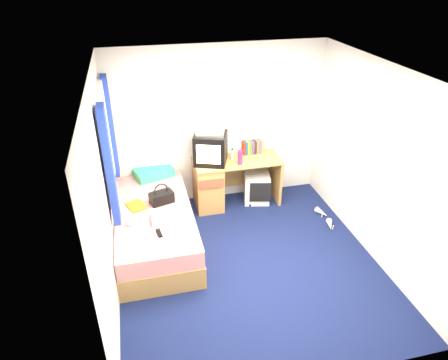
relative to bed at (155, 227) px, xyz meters
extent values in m
plane|color=#0C1438|center=(1.10, -0.67, -0.27)|extent=(3.40, 3.40, 0.00)
plane|color=white|center=(1.10, -0.67, 2.13)|extent=(3.40, 3.40, 0.00)
plane|color=silver|center=(1.10, 1.03, 0.93)|extent=(3.20, 0.00, 3.20)
plane|color=silver|center=(1.10, -2.37, 0.93)|extent=(3.20, 0.00, 3.20)
plane|color=silver|center=(-0.50, -0.67, 0.93)|extent=(0.00, 3.40, 3.40)
plane|color=silver|center=(2.70, -0.67, 0.93)|extent=(0.00, 3.40, 3.40)
cube|color=#B4884B|center=(0.00, 0.00, -0.12)|extent=(1.00, 2.00, 0.30)
cube|color=brown|center=(0.50, -0.40, -0.11)|extent=(0.02, 0.70, 0.18)
cube|color=white|center=(0.00, 0.00, 0.15)|extent=(0.98, 1.98, 0.24)
cube|color=#1B8BB5|center=(0.09, 0.91, 0.33)|extent=(0.62, 0.49, 0.12)
cube|color=#B4884B|center=(1.32, 0.75, 0.47)|extent=(1.30, 0.55, 0.03)
cube|color=#B4884B|center=(0.87, 0.75, 0.09)|extent=(0.40, 0.52, 0.72)
cube|color=#B4884B|center=(1.95, 0.75, 0.09)|extent=(0.04, 0.52, 0.72)
cube|color=#B4884B|center=(1.57, 1.00, 0.18)|extent=(0.78, 0.03, 0.55)
cube|color=silver|center=(1.64, 0.74, -0.03)|extent=(0.45, 0.45, 0.48)
cube|color=black|center=(0.93, 0.77, 0.71)|extent=(0.57, 0.55, 0.45)
cube|color=#FBDA9E|center=(0.85, 0.57, 0.71)|extent=(0.32, 0.14, 0.28)
cube|color=silver|center=(0.93, 0.77, 0.97)|extent=(0.46, 0.39, 0.08)
cube|color=maroon|center=(1.47, 0.93, 0.58)|extent=(0.03, 0.13, 0.20)
cube|color=navy|center=(1.51, 0.93, 0.58)|extent=(0.03, 0.13, 0.20)
cube|color=gold|center=(1.54, 0.93, 0.58)|extent=(0.03, 0.13, 0.20)
cube|color=#337F33|center=(1.58, 0.93, 0.58)|extent=(0.03, 0.13, 0.20)
cube|color=#7F337F|center=(1.61, 0.93, 0.58)|extent=(0.03, 0.13, 0.20)
cube|color=#262626|center=(1.65, 0.93, 0.58)|extent=(0.03, 0.13, 0.20)
cube|color=#B26633|center=(1.68, 0.93, 0.58)|extent=(0.03, 0.13, 0.20)
cube|color=#4C4C99|center=(1.72, 0.93, 0.58)|extent=(0.03, 0.13, 0.20)
cube|color=olive|center=(1.75, 0.93, 0.58)|extent=(0.03, 0.13, 0.20)
cube|color=black|center=(1.74, 0.94, 0.55)|extent=(0.03, 0.12, 0.14)
cylinder|color=#EF215C|center=(1.33, 0.60, 0.59)|extent=(0.08, 0.08, 0.21)
cylinder|color=silver|center=(1.25, 0.78, 0.56)|extent=(0.05, 0.05, 0.16)
cube|color=black|center=(0.13, 0.15, 0.35)|extent=(0.34, 0.25, 0.15)
torus|color=black|center=(0.13, 0.15, 0.47)|extent=(0.18, 0.07, 0.19)
cube|color=white|center=(0.13, -0.28, 0.32)|extent=(0.34, 0.29, 0.11)
cube|color=gold|center=(-0.21, 0.14, 0.28)|extent=(0.30, 0.34, 0.01)
cylinder|color=white|center=(-0.24, -0.25, 0.31)|extent=(0.20, 0.18, 0.07)
cube|color=#FDA438|center=(0.09, -0.67, 0.28)|extent=(0.22, 0.08, 0.01)
cube|color=black|center=(0.03, -0.53, 0.28)|extent=(0.07, 0.17, 0.02)
cube|color=silver|center=(-0.48, 0.23, 1.18)|extent=(0.02, 0.90, 1.10)
cube|color=white|center=(-0.47, 0.23, 1.77)|extent=(0.06, 1.06, 0.08)
cube|color=white|center=(-0.47, 0.23, 0.59)|extent=(0.06, 1.06, 0.08)
cube|color=navy|center=(-0.43, -0.36, 1.13)|extent=(0.08, 0.24, 1.40)
cube|color=navy|center=(-0.43, 0.82, 1.13)|extent=(0.08, 0.24, 1.40)
cone|color=silver|center=(2.48, 0.10, -0.23)|extent=(0.16, 0.24, 0.09)
cone|color=silver|center=(2.46, -0.22, -0.23)|extent=(0.15, 0.24, 0.09)
camera|label=1|loc=(-0.11, -4.41, 3.13)|focal=32.00mm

